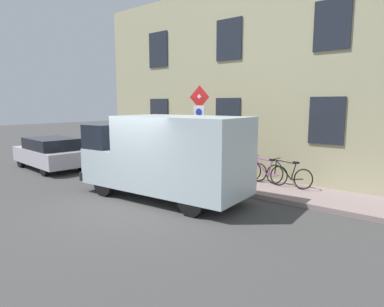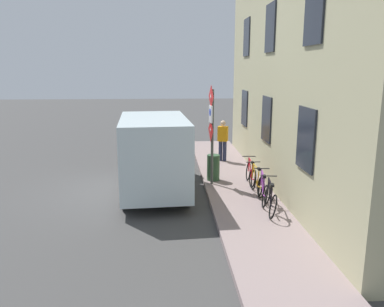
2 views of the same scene
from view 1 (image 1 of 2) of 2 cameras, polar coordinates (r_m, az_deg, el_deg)
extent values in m
plane|color=#414040|center=(9.67, -10.31, -8.75)|extent=(80.00, 80.00, 0.00)
cube|color=gray|center=(12.42, 3.40, -4.41)|extent=(2.09, 15.49, 0.14)
cube|color=#B4AF85|center=(13.29, 7.13, 11.83)|extent=(0.70, 13.49, 7.25)
cube|color=#232833|center=(11.38, 22.08, 5.25)|extent=(0.06, 1.10, 1.50)
cube|color=#232833|center=(12.96, 6.15, 6.15)|extent=(0.06, 1.10, 1.50)
cube|color=#232833|center=(15.30, -5.65, 6.52)|extent=(0.06, 1.10, 1.50)
cube|color=#232833|center=(11.61, 22.93, 19.69)|extent=(0.06, 1.10, 1.50)
cube|color=#232833|center=(13.17, 6.36, 18.87)|extent=(0.06, 1.10, 1.50)
cube|color=#232833|center=(15.48, -5.81, 17.32)|extent=(0.06, 1.10, 1.50)
cylinder|color=#474C47|center=(11.49, 1.41, 2.92)|extent=(0.09, 0.09, 3.17)
pyramid|color=silver|center=(11.37, 1.21, 9.60)|extent=(0.09, 0.50, 0.50)
pyramid|color=red|center=(11.37, 1.22, 9.60)|extent=(0.07, 0.56, 0.56)
cube|color=white|center=(11.39, 1.26, 6.83)|extent=(0.08, 0.44, 0.56)
cylinder|color=#1933B2|center=(11.36, 1.18, 7.13)|extent=(0.03, 0.24, 0.24)
pyramid|color=silver|center=(11.40, 1.19, 4.06)|extent=(0.09, 0.50, 0.50)
pyramid|color=red|center=(11.40, 1.21, 4.07)|extent=(0.07, 0.56, 0.56)
cube|color=silver|center=(9.56, -1.78, -0.12)|extent=(2.27, 3.93, 2.18)
cube|color=silver|center=(11.38, -12.31, -1.67)|extent=(2.10, 1.54, 1.10)
cube|color=black|center=(11.41, -13.17, 2.90)|extent=(1.99, 1.12, 0.84)
cube|color=black|center=(12.00, -14.69, -3.02)|extent=(2.01, 0.30, 0.28)
cylinder|color=black|center=(10.74, -14.83, -5.05)|extent=(0.27, 0.77, 0.76)
cylinder|color=black|center=(11.91, -8.35, -3.52)|extent=(0.27, 0.77, 0.76)
cylinder|color=black|center=(8.54, -0.08, -8.28)|extent=(0.27, 0.77, 0.76)
cylinder|color=black|center=(9.98, 5.77, -5.84)|extent=(0.27, 0.77, 0.76)
cube|color=#BAB5C0|center=(15.90, -23.21, -0.36)|extent=(2.11, 4.14, 0.64)
cube|color=black|center=(15.66, -23.04, 1.36)|extent=(1.83, 2.54, 0.60)
cylinder|color=black|center=(16.91, -27.30, -1.09)|extent=(0.23, 0.61, 0.60)
cylinder|color=black|center=(17.44, -22.47, -0.52)|extent=(0.23, 0.61, 0.60)
cylinder|color=black|center=(14.45, -23.98, -2.37)|extent=(0.23, 0.61, 0.60)
cylinder|color=black|center=(15.08, -18.51, -1.65)|extent=(0.23, 0.61, 0.60)
torus|color=black|center=(11.70, 14.00, -3.46)|extent=(0.26, 0.68, 0.65)
torus|color=black|center=(11.19, 18.55, -4.19)|extent=(0.26, 0.68, 0.65)
cylinder|color=black|center=(11.49, 15.46, -2.68)|extent=(0.11, 0.60, 0.60)
cylinder|color=black|center=(11.40, 15.83, -1.39)|extent=(0.13, 0.73, 0.07)
cylinder|color=black|center=(11.32, 17.03, -3.01)|extent=(0.06, 0.19, 0.55)
cylinder|color=black|center=(11.30, 17.58, -4.25)|extent=(0.09, 0.43, 0.12)
cylinder|color=black|center=(11.64, 14.15, -2.28)|extent=(0.05, 0.09, 0.50)
cube|color=black|center=(11.22, 17.43, -1.49)|extent=(0.10, 0.21, 0.06)
cylinder|color=#262626|center=(11.58, 14.31, -0.85)|extent=(0.46, 0.09, 0.03)
torus|color=black|center=(12.07, 10.47, -2.98)|extent=(0.23, 0.67, 0.66)
torus|color=black|center=(11.49, 14.68, -3.70)|extent=(0.23, 0.67, 0.66)
cylinder|color=purple|center=(11.84, 11.81, -2.23)|extent=(0.12, 0.60, 0.60)
cylinder|color=purple|center=(11.75, 12.15, -0.97)|extent=(0.13, 0.72, 0.07)
cylinder|color=purple|center=(11.64, 13.26, -2.54)|extent=(0.06, 0.19, 0.55)
cylinder|color=purple|center=(11.61, 13.79, -3.75)|extent=(0.09, 0.43, 0.12)
cylinder|color=purple|center=(12.01, 10.60, -1.84)|extent=(0.05, 0.09, 0.50)
cube|color=black|center=(11.55, 13.63, -1.07)|extent=(0.11, 0.21, 0.06)
cylinder|color=#262626|center=(11.95, 10.73, -0.45)|extent=(0.46, 0.09, 0.03)
torus|color=black|center=(12.41, 6.92, -2.58)|extent=(0.14, 0.66, 0.66)
torus|color=black|center=(11.92, 11.27, -3.15)|extent=(0.14, 0.66, 0.66)
cylinder|color=gold|center=(12.20, 8.30, -1.81)|extent=(0.05, 0.60, 0.60)
cylinder|color=gold|center=(12.12, 8.63, -0.59)|extent=(0.06, 0.73, 0.07)
cylinder|color=gold|center=(12.04, 9.80, -2.07)|extent=(0.04, 0.19, 0.55)
cylinder|color=gold|center=(12.02, 10.35, -3.23)|extent=(0.05, 0.43, 0.12)
cylinder|color=gold|center=(12.35, 7.04, -1.47)|extent=(0.04, 0.09, 0.50)
cube|color=black|center=(11.95, 10.16, -0.64)|extent=(0.09, 0.20, 0.06)
cylinder|color=#262626|center=(12.29, 7.16, -0.12)|extent=(0.46, 0.04, 0.03)
torus|color=black|center=(12.89, 3.90, -2.13)|extent=(0.14, 0.66, 0.66)
torus|color=black|center=(12.29, 7.78, -2.71)|extent=(0.14, 0.66, 0.66)
cylinder|color=red|center=(12.65, 5.12, -1.39)|extent=(0.06, 0.60, 0.60)
cylinder|color=red|center=(12.56, 5.41, -0.21)|extent=(0.07, 0.73, 0.07)
cylinder|color=red|center=(12.44, 6.46, -1.66)|extent=(0.04, 0.19, 0.55)
cylinder|color=red|center=(12.41, 6.96, -2.78)|extent=(0.05, 0.43, 0.12)
cylinder|color=red|center=(12.83, 4.00, -1.05)|extent=(0.04, 0.09, 0.50)
cube|color=black|center=(12.35, 6.77, -0.27)|extent=(0.09, 0.20, 0.06)
cylinder|color=#262626|center=(12.77, 4.11, 0.25)|extent=(0.46, 0.05, 0.03)
cylinder|color=#262B47|center=(14.46, -6.59, -0.61)|extent=(0.16, 0.16, 0.85)
cylinder|color=#262B47|center=(14.39, -7.25, -0.66)|extent=(0.16, 0.16, 0.85)
cube|color=orange|center=(14.33, -6.97, 2.26)|extent=(0.47, 0.39, 0.62)
sphere|color=beige|center=(14.29, -7.00, 4.06)|extent=(0.22, 0.22, 0.22)
cylinder|color=#2D5133|center=(11.99, 0.05, -2.33)|extent=(0.44, 0.44, 0.90)
camera|label=2|loc=(9.38, 75.71, 8.90)|focal=35.74mm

